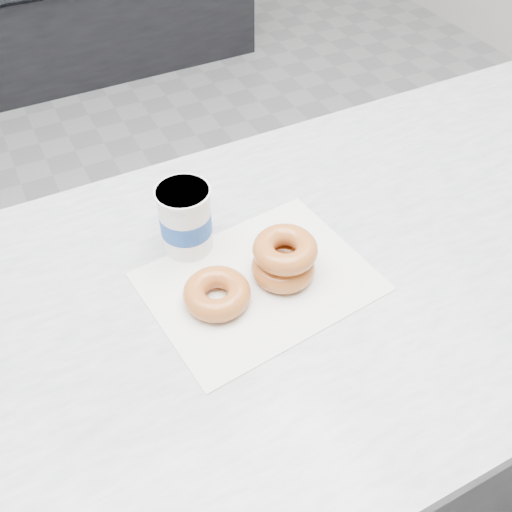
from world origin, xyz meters
The scene contains 6 objects.
ground centered at (0.00, 0.00, 0.00)m, with size 5.00×5.00×0.00m, color #969698.
counter centered at (0.00, -0.60, 0.45)m, with size 3.06×0.76×0.90m.
wax_paper centered at (0.02, -0.58, 0.90)m, with size 0.34×0.26×0.00m, color silver.
donut_single centered at (-0.05, -0.59, 0.92)m, with size 0.10×0.10×0.04m, color #B96F32.
donut_stack centered at (0.06, -0.59, 0.94)m, with size 0.14×0.14×0.07m.
coffee_cup centered at (-0.05, -0.46, 0.96)m, with size 0.09×0.09×0.12m.
Camera 1 is at (-0.26, -1.11, 1.57)m, focal length 40.00 mm.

